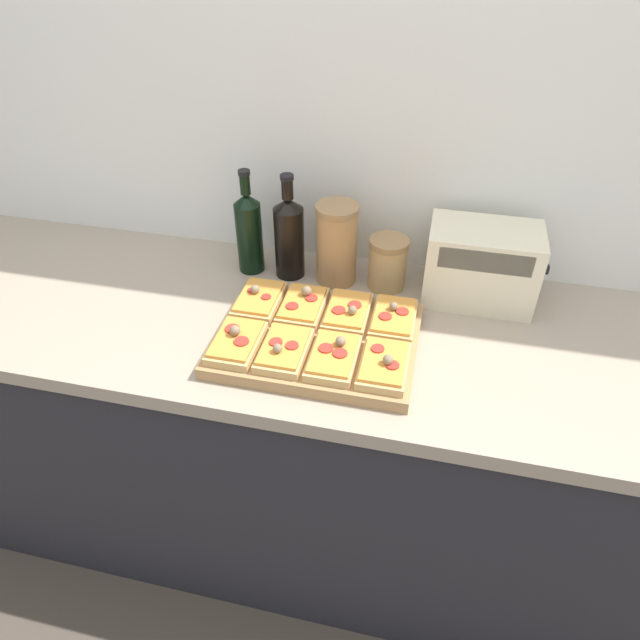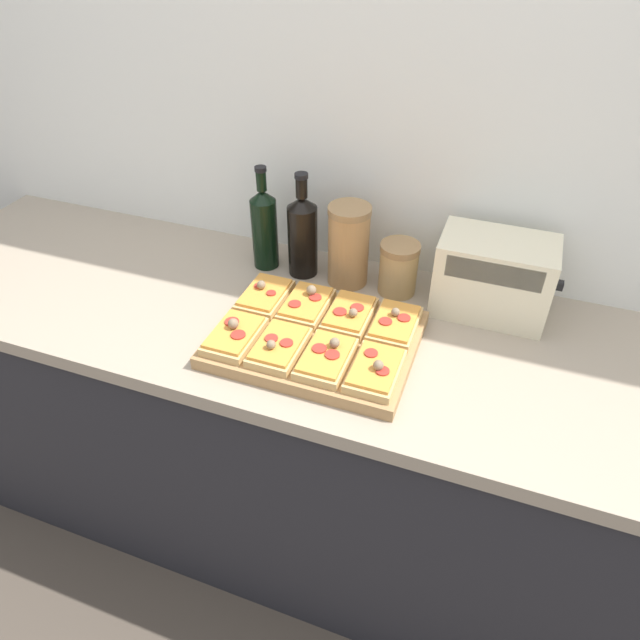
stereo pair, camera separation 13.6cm
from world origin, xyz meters
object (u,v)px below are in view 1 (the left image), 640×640
object	(u,v)px
olive_oil_bottle	(249,231)
toaster_oven	(481,265)
cutting_board	(317,339)
grain_jar_short	(387,263)
wine_bottle	(289,236)
grain_jar_tall	(337,244)

from	to	relation	value
olive_oil_bottle	toaster_oven	xyz separation A→B (m)	(0.62, -0.00, -0.02)
cutting_board	olive_oil_bottle	distance (m)	0.40
toaster_oven	grain_jar_short	bearing A→B (deg)	179.80
wine_bottle	toaster_oven	bearing A→B (deg)	-0.09
grain_jar_short	toaster_oven	world-z (taller)	toaster_oven
cutting_board	grain_jar_short	world-z (taller)	grain_jar_short
cutting_board	grain_jar_short	xyz separation A→B (m)	(0.13, 0.28, 0.06)
grain_jar_short	cutting_board	bearing A→B (deg)	-113.92
grain_jar_tall	toaster_oven	distance (m)	0.38
cutting_board	grain_jar_short	size ratio (longest dim) A/B	3.27
grain_jar_tall	grain_jar_short	bearing A→B (deg)	0.00
grain_jar_short	toaster_oven	distance (m)	0.24
wine_bottle	grain_jar_tall	xyz separation A→B (m)	(0.13, -0.00, -0.01)
toaster_oven	grain_jar_tall	bearing A→B (deg)	179.87
cutting_board	grain_jar_tall	world-z (taller)	grain_jar_tall
wine_bottle	grain_jar_short	world-z (taller)	wine_bottle
grain_jar_short	grain_jar_tall	bearing A→B (deg)	180.00
olive_oil_bottle	grain_jar_short	distance (m)	0.39
cutting_board	wine_bottle	xyz separation A→B (m)	(-0.14, 0.28, 0.11)
olive_oil_bottle	grain_jar_short	bearing A→B (deg)	-0.00
grain_jar_tall	toaster_oven	bearing A→B (deg)	-0.13
olive_oil_bottle	wine_bottle	world-z (taller)	olive_oil_bottle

